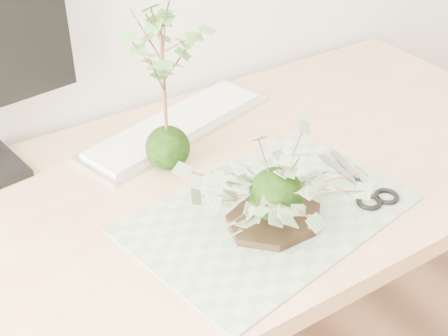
{
  "coord_description": "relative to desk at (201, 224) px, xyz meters",
  "views": [
    {
      "loc": [
        -0.48,
        0.41,
        1.44
      ],
      "look_at": [
        0.0,
        1.14,
        0.84
      ],
      "focal_mm": 50.0,
      "sensor_mm": 36.0,
      "label": 1
    }
  ],
  "objects": [
    {
      "name": "maple_kokedama",
      "position": [
        -0.01,
        0.1,
        0.35
      ],
      "size": [
        0.21,
        0.21,
        0.37
      ],
      "rotation": [
        0.0,
        0.0,
        0.09
      ],
      "color": "black",
      "rests_on": "desk"
    },
    {
      "name": "ivy_kokedama",
      "position": [
        0.05,
        -0.16,
        0.2
      ],
      "size": [
        0.3,
        0.3,
        0.19
      ],
      "rotation": [
        0.0,
        0.0,
        0.16
      ],
      "color": "black",
      "rests_on": "stone_dish"
    },
    {
      "name": "keyboard",
      "position": [
        0.07,
        0.22,
        0.1
      ],
      "size": [
        0.49,
        0.26,
        0.02
      ],
      "rotation": [
        0.0,
        0.0,
        0.27
      ],
      "color": "silver",
      "rests_on": "desk"
    },
    {
      "name": "stone_dish",
      "position": [
        0.05,
        -0.16,
        0.1
      ],
      "size": [
        0.18,
        0.18,
        0.01
      ],
      "primitive_type": "cylinder",
      "rotation": [
        0.0,
        0.0,
        -0.0
      ],
      "color": "black",
      "rests_on": "cutting_mat"
    },
    {
      "name": "cutting_mat",
      "position": [
        0.06,
        -0.13,
        0.09
      ],
      "size": [
        0.54,
        0.41,
        0.0
      ],
      "primitive_type": "cube",
      "rotation": [
        0.0,
        0.0,
        0.17
      ],
      "color": "gray",
      "rests_on": "desk"
    },
    {
      "name": "scissors",
      "position": [
        0.26,
        -0.19,
        0.1
      ],
      "size": [
        0.09,
        0.2,
        0.01
      ],
      "rotation": [
        0.0,
        0.0,
        -0.14
      ],
      "color": "gray",
      "rests_on": "cutting_mat"
    },
    {
      "name": "desk",
      "position": [
        0.0,
        0.0,
        0.0
      ],
      "size": [
        1.6,
        0.7,
        0.74
      ],
      "color": "#DAB17C",
      "rests_on": "ground_plane"
    }
  ]
}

